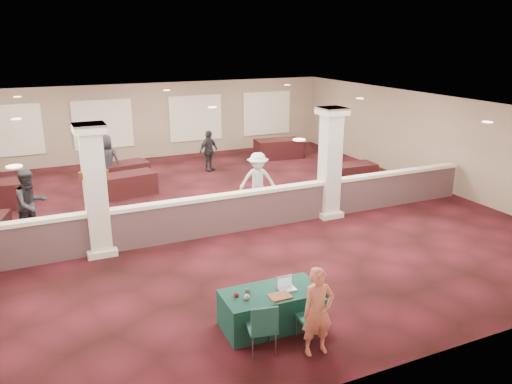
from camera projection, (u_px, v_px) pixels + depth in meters
name	position (u px, v px, depth m)	size (l,w,h in m)	color
ground	(215.00, 214.00, 14.93)	(16.00, 16.00, 0.00)	#44111A
wall_back	(151.00, 121.00, 21.40)	(16.00, 0.04, 3.20)	gray
wall_front	(393.00, 280.00, 7.49)	(16.00, 0.04, 3.20)	gray
wall_right	(428.00, 140.00, 17.59)	(0.04, 16.00, 3.20)	gray
ceiling	(212.00, 107.00, 13.97)	(16.00, 16.00, 0.02)	silver
partition_wall	(233.00, 212.00, 13.45)	(15.60, 0.28, 1.10)	#543940
column_left	(95.00, 190.00, 11.76)	(0.72, 0.72, 3.20)	beige
column_right	(330.00, 162.00, 14.31)	(0.72, 0.72, 3.20)	beige
sconce_left	(81.00, 176.00, 11.54)	(0.12, 0.12, 0.18)	brown
sconce_right	(106.00, 173.00, 11.76)	(0.12, 0.12, 0.18)	brown
near_table	(272.00, 308.00, 9.10)	(1.81, 0.91, 0.70)	#103C38
conf_chair_main	(313.00, 316.00, 8.59)	(0.43, 0.44, 0.84)	#1D554B
conf_chair_side	(263.00, 325.00, 8.20)	(0.56, 0.56, 0.95)	#1D554B
woman	(318.00, 312.00, 8.19)	(0.55, 0.37, 1.54)	#DB755F
far_table_front_center	(128.00, 184.00, 16.64)	(1.80, 0.90, 0.73)	black
far_table_front_right	(353.00, 173.00, 18.14)	(1.64, 0.82, 0.67)	black
far_table_back_center	(121.00, 174.00, 17.84)	(1.89, 0.94, 0.77)	black
far_table_back_right	(278.00, 149.00, 21.69)	(1.99, 0.99, 0.81)	black
attendee_a	(31.00, 205.00, 12.87)	(0.90, 0.50, 1.87)	black
attendee_b	(258.00, 181.00, 15.22)	(1.12, 0.51, 1.75)	silver
attendee_c	(209.00, 151.00, 19.48)	(0.94, 0.45, 1.60)	black
attendee_d	(107.00, 161.00, 17.35)	(0.92, 0.50, 1.86)	black
laptop_base	(287.00, 289.00, 9.06)	(0.31, 0.22, 0.02)	silver
laptop_screen	(285.00, 281.00, 9.12)	(0.31, 0.01, 0.21)	silver
screen_glow	(285.00, 282.00, 9.12)	(0.29, 0.00, 0.18)	#B2B9D5
knitting	(280.00, 296.00, 8.80)	(0.38, 0.29, 0.03)	#D06021
yarn_cream	(247.00, 297.00, 8.70)	(0.10, 0.10, 0.10)	beige
yarn_red	(236.00, 295.00, 8.77)	(0.10, 0.10, 0.10)	maroon
yarn_grey	(247.00, 291.00, 8.92)	(0.10, 0.10, 0.10)	#444448
scissors	(309.00, 291.00, 8.99)	(0.11, 0.03, 0.01)	#AD1F12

